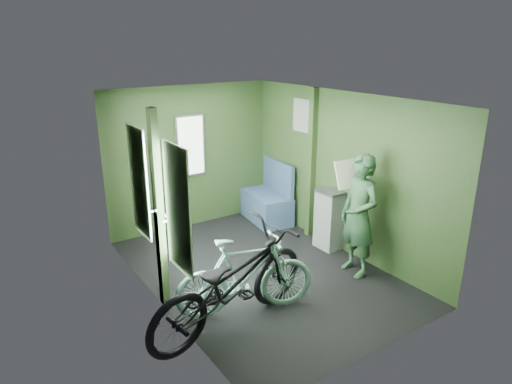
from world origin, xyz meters
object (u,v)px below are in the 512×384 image
Objects in this scene: bicycle_mint at (246,313)px; passenger at (359,216)px; bicycle_black at (233,327)px; bench_seat at (268,203)px; waste_box at (329,219)px.

bicycle_mint is 0.98× the size of passenger.
bicycle_black is 0.31m from bicycle_mint.
bicycle_mint is (0.27, 0.16, 0.00)m from bicycle_black.
bench_seat is at bearing -53.24° from bicycle_black.
bicycle_black is 2.16m from passenger.
passenger is (1.73, -0.00, 0.81)m from bicycle_mint.
waste_box is (0.21, 0.78, -0.36)m from passenger.
bicycle_black is 2.04× the size of bench_seat.
bicycle_mint is at bearing -70.68° from bicycle_black.
bicycle_black is at bearing -124.54° from bench_seat.
bicycle_mint is 2.85m from bench_seat.
passenger is 2.23m from bench_seat.
passenger reaches higher than bench_seat.
passenger is 1.57× the size of bench_seat.
waste_box is at bearing -50.73° from bicycle_mint.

